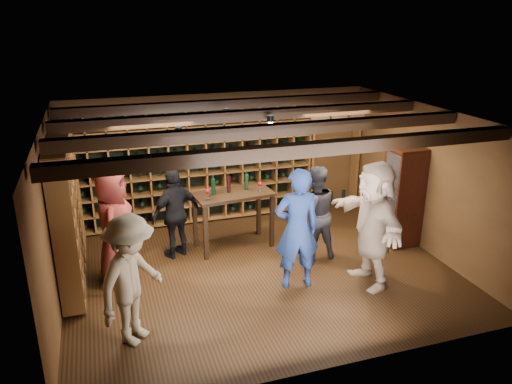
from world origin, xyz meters
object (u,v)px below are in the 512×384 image
object	(u,v)px
display_cabinet	(403,199)
guest_red_floral	(115,226)
man_grey_suit	(314,213)
guest_woman_black	(176,213)
tasting_table	(233,200)
man_blue_shirt	(297,229)
guest_beige	(373,224)
guest_khaki	(131,280)

from	to	relation	value
display_cabinet	guest_red_floral	distance (m)	4.90
man_grey_suit	guest_woman_black	bearing A→B (deg)	-19.50
guest_red_floral	tasting_table	distance (m)	2.10
man_blue_shirt	guest_beige	world-z (taller)	guest_beige
display_cabinet	guest_red_floral	world-z (taller)	guest_red_floral
man_grey_suit	guest_khaki	distance (m)	3.38
guest_khaki	tasting_table	distance (m)	2.94
guest_khaki	guest_woman_black	bearing A→B (deg)	18.82
display_cabinet	guest_red_floral	xyz separation A→B (m)	(-4.89, 0.21, 0.05)
man_blue_shirt	man_grey_suit	xyz separation A→B (m)	(0.63, 0.78, -0.13)
man_blue_shirt	guest_beige	xyz separation A→B (m)	(1.11, -0.26, 0.04)
guest_khaki	man_grey_suit	bearing A→B (deg)	-24.12
guest_khaki	man_blue_shirt	bearing A→B (deg)	-34.25
guest_khaki	guest_red_floral	bearing A→B (deg)	44.95
display_cabinet	guest_beige	xyz separation A→B (m)	(-1.23, -1.06, 0.12)
man_grey_suit	display_cabinet	bearing A→B (deg)	-179.38
man_blue_shirt	tasting_table	bearing A→B (deg)	-65.02
man_blue_shirt	guest_beige	distance (m)	1.14
guest_khaki	tasting_table	bearing A→B (deg)	0.64
man_grey_suit	guest_red_floral	size ratio (longest dim) A/B	0.89
man_grey_suit	guest_red_floral	distance (m)	3.19
guest_khaki	display_cabinet	bearing A→B (deg)	-32.10
guest_woman_black	tasting_table	size ratio (longest dim) A/B	1.10
man_blue_shirt	guest_beige	size ratio (longest dim) A/B	0.96
display_cabinet	tasting_table	distance (m)	2.98
man_blue_shirt	guest_khaki	xyz separation A→B (m)	(-2.44, -0.64, -0.08)
guest_woman_black	guest_khaki	distance (m)	2.36
display_cabinet	man_blue_shirt	bearing A→B (deg)	-161.08
guest_khaki	tasting_table	world-z (taller)	guest_khaki
tasting_table	guest_khaki	bearing A→B (deg)	-136.92
display_cabinet	tasting_table	world-z (taller)	display_cabinet
guest_beige	tasting_table	world-z (taller)	guest_beige
man_blue_shirt	tasting_table	xyz separation A→B (m)	(-0.54, 1.60, -0.05)
guest_woman_black	tasting_table	bearing A→B (deg)	158.08
tasting_table	guest_red_floral	bearing A→B (deg)	-170.36
tasting_table	guest_woman_black	bearing A→B (deg)	176.53
man_blue_shirt	guest_khaki	size ratio (longest dim) A/B	1.09
display_cabinet	guest_khaki	world-z (taller)	display_cabinet
guest_beige	tasting_table	xyz separation A→B (m)	(-1.65, 1.86, -0.09)
guest_khaki	guest_beige	world-z (taller)	guest_beige
man_grey_suit	guest_beige	bearing A→B (deg)	114.55
guest_red_floral	guest_khaki	size ratio (longest dim) A/B	1.06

